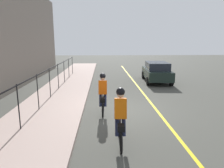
# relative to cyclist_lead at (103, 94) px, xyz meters

# --- Properties ---
(ground_plane) EXTENTS (80.00, 80.00, 0.00)m
(ground_plane) POSITION_rel_cyclist_lead_xyz_m (0.34, -0.91, -0.91)
(ground_plane) COLOR #43433C
(lane_line_centre) EXTENTS (36.00, 0.12, 0.01)m
(lane_line_centre) POSITION_rel_cyclist_lead_xyz_m (0.34, -2.51, -0.91)
(lane_line_centre) COLOR yellow
(lane_line_centre) RESTS_ON ground
(sidewalk) EXTENTS (40.00, 3.20, 0.15)m
(sidewalk) POSITION_rel_cyclist_lead_xyz_m (0.34, 2.49, -0.84)
(sidewalk) COLOR #AA9288
(sidewalk) RESTS_ON ground
(iron_fence) EXTENTS (19.15, 0.04, 1.60)m
(iron_fence) POSITION_rel_cyclist_lead_xyz_m (1.34, 2.89, 0.45)
(iron_fence) COLOR black
(iron_fence) RESTS_ON sidewalk
(cyclist_lead) EXTENTS (1.71, 0.37, 1.83)m
(cyclist_lead) POSITION_rel_cyclist_lead_xyz_m (0.00, 0.00, 0.00)
(cyclist_lead) COLOR black
(cyclist_lead) RESTS_ON ground
(cyclist_follow) EXTENTS (1.71, 0.37, 1.83)m
(cyclist_follow) POSITION_rel_cyclist_lead_xyz_m (-2.88, -0.52, 0.00)
(cyclist_follow) COLOR black
(cyclist_follow) RESTS_ON ground
(patrol_sedan) EXTENTS (4.53, 2.19, 1.58)m
(patrol_sedan) POSITION_rel_cyclist_lead_xyz_m (7.27, -4.28, -0.09)
(patrol_sedan) COLOR black
(patrol_sedan) RESTS_ON ground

